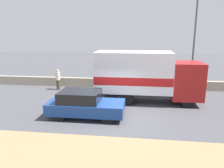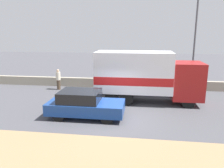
# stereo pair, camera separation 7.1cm
# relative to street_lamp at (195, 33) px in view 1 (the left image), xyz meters

# --- Properties ---
(ground_plane) EXTENTS (80.00, 80.00, 0.00)m
(ground_plane) POSITION_rel_street_lamp_xyz_m (-5.64, -6.60, -4.64)
(ground_plane) COLOR #47474C
(stone_wall_backdrop) EXTENTS (60.00, 0.35, 0.78)m
(stone_wall_backdrop) POSITION_rel_street_lamp_xyz_m (-5.64, 0.32, -4.25)
(stone_wall_backdrop) COLOR #A39984
(stone_wall_backdrop) RESTS_ON ground_plane
(street_lamp) EXTENTS (0.56, 0.28, 8.14)m
(street_lamp) POSITION_rel_street_lamp_xyz_m (0.00, 0.00, 0.00)
(street_lamp) COLOR #4C4C51
(street_lamp) RESTS_ON ground_plane
(box_truck) EXTENTS (7.00, 2.33, 3.43)m
(box_truck) POSITION_rel_street_lamp_xyz_m (-3.83, -3.40, -2.79)
(box_truck) COLOR maroon
(box_truck) RESTS_ON ground_plane
(car_hatchback) EXTENTS (4.24, 1.88, 1.51)m
(car_hatchback) POSITION_rel_street_lamp_xyz_m (-7.15, -6.63, -3.88)
(car_hatchback) COLOR navy
(car_hatchback) RESTS_ON ground_plane
(pedestrian) EXTENTS (0.37, 0.37, 1.72)m
(pedestrian) POSITION_rel_street_lamp_xyz_m (-10.86, -0.95, -3.75)
(pedestrian) COLOR #473828
(pedestrian) RESTS_ON ground_plane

